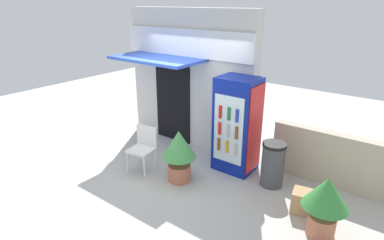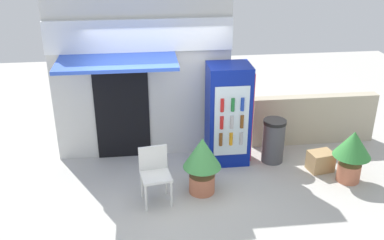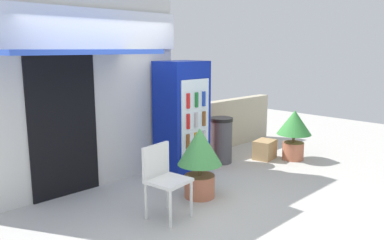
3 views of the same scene
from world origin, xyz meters
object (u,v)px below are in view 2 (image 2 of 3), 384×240
Objects in this scene: drink_cooler at (228,115)px; cardboard_box at (320,161)px; plastic_chair at (155,170)px; potted_plant_curbside at (352,150)px; potted_plant_near_shop at (202,160)px; trash_bin at (273,141)px.

cardboard_box is (1.61, -0.57, -0.76)m from drink_cooler.
potted_plant_curbside reaches higher than plastic_chair.
potted_plant_near_shop reaches higher than trash_bin.
potted_plant_near_shop reaches higher than cardboard_box.
trash_bin is at bearing 24.38° from plastic_chair.
drink_cooler is 1.88× the size of potted_plant_near_shop.
plastic_chair is 0.97× the size of potted_plant_curbside.
cardboard_box is (3.01, 0.58, -0.36)m from plastic_chair.
drink_cooler reaches higher than cardboard_box.
potted_plant_near_shop is (0.78, 0.13, 0.07)m from plastic_chair.
drink_cooler reaches higher than plastic_chair.
drink_cooler is at bearing 39.47° from plastic_chair.
potted_plant_curbside is 1.41m from trash_bin.
drink_cooler reaches higher than potted_plant_near_shop.
trash_bin is at bearing -9.24° from drink_cooler.
potted_plant_curbside is (2.59, 0.05, -0.01)m from potted_plant_near_shop.
potted_plant_curbside is 1.13× the size of trash_bin.
trash_bin is (2.24, 1.01, -0.12)m from plastic_chair.
potted_plant_near_shop is at bearing -121.35° from drink_cooler.
potted_plant_near_shop is at bearing -148.87° from trash_bin.
trash_bin is (1.46, 0.88, -0.19)m from potted_plant_near_shop.
drink_cooler is 1.00m from trash_bin.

